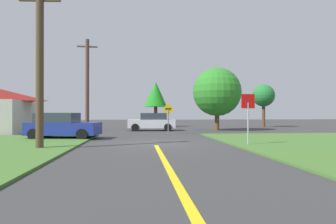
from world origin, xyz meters
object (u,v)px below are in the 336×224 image
object	(u,v)px
car_approaching_junction	(152,122)
utility_pole_mid	(87,84)
stop_sign	(248,110)
parked_car_near_building	(62,126)
direction_sign	(168,115)
utility_pole_near	(40,66)
oak_tree_right	(217,92)
pine_tree_center	(263,96)
oak_tree_left	(156,95)

from	to	relation	value
car_approaching_junction	utility_pole_mid	size ratio (longest dim) A/B	0.52
stop_sign	parked_car_near_building	size ratio (longest dim) A/B	0.56
car_approaching_junction	direction_sign	size ratio (longest dim) A/B	1.83
utility_pole_near	oak_tree_right	bearing A→B (deg)	49.30
parked_car_near_building	direction_sign	distance (m)	7.76
pine_tree_center	oak_tree_right	size ratio (longest dim) A/B	0.85
stop_sign	parked_car_near_building	xyz separation A→B (m)	(-10.01, 4.99, -0.95)
car_approaching_junction	utility_pole_mid	world-z (taller)	utility_pole_mid
utility_pole_mid	pine_tree_center	bearing A→B (deg)	16.60
oak_tree_right	direction_sign	bearing A→B (deg)	-137.04
car_approaching_junction	oak_tree_left	world-z (taller)	oak_tree_left
car_approaching_junction	direction_sign	world-z (taller)	direction_sign
direction_sign	oak_tree_right	bearing A→B (deg)	42.96
utility_pole_near	pine_tree_center	distance (m)	27.13
stop_sign	direction_sign	bearing A→B (deg)	-75.41
parked_car_near_building	utility_pole_mid	bearing A→B (deg)	97.47
car_approaching_junction	pine_tree_center	bearing A→B (deg)	-152.72
stop_sign	oak_tree_right	world-z (taller)	oak_tree_right
car_approaching_junction	parked_car_near_building	size ratio (longest dim) A/B	0.97
direction_sign	car_approaching_junction	bearing A→B (deg)	101.61
parked_car_near_building	oak_tree_right	size ratio (longest dim) A/B	0.77
parked_car_near_building	pine_tree_center	world-z (taller)	pine_tree_center
car_approaching_junction	utility_pole_mid	bearing A→B (deg)	0.93
stop_sign	pine_tree_center	size ratio (longest dim) A/B	0.51
pine_tree_center	utility_pole_near	bearing A→B (deg)	-133.81
utility_pole_near	utility_pole_mid	world-z (taller)	utility_pole_mid
direction_sign	pine_tree_center	xyz separation A→B (m)	(12.21, 10.77, 2.14)
direction_sign	pine_tree_center	size ratio (longest dim) A/B	0.48
utility_pole_mid	direction_sign	distance (m)	8.99
oak_tree_left	oak_tree_right	size ratio (longest dim) A/B	0.91
car_approaching_junction	utility_pole_near	bearing A→B (deg)	70.95
car_approaching_junction	oak_tree_left	size ratio (longest dim) A/B	0.82
stop_sign	utility_pole_near	xyz separation A→B (m)	(-9.63, -0.43, 1.92)
parked_car_near_building	oak_tree_right	distance (m)	14.74
stop_sign	oak_tree_left	xyz separation A→B (m)	(-3.30, 20.84, 2.05)
parked_car_near_building	direction_sign	bearing A→B (deg)	33.97
utility_pole_mid	oak_tree_right	size ratio (longest dim) A/B	1.42
stop_sign	pine_tree_center	bearing A→B (deg)	-121.03
utility_pole_mid	oak_tree_right	xyz separation A→B (m)	(11.93, -0.38, -0.66)
stop_sign	utility_pole_near	bearing A→B (deg)	-2.96
parked_car_near_building	oak_tree_left	size ratio (longest dim) A/B	0.84
oak_tree_left	oak_tree_right	distance (m)	9.39
direction_sign	oak_tree_left	xyz separation A→B (m)	(-0.24, 12.46, 2.33)
utility_pole_near	parked_car_near_building	bearing A→B (deg)	94.03
utility_pole_near	pine_tree_center	xyz separation A→B (m)	(18.78, 19.58, -0.06)
car_approaching_junction	oak_tree_left	distance (m)	8.21
direction_sign	oak_tree_left	bearing A→B (deg)	91.09
utility_pole_mid	utility_pole_near	bearing A→B (deg)	-88.73
oak_tree_left	utility_pole_near	bearing A→B (deg)	-106.58
car_approaching_junction	parked_car_near_building	xyz separation A→B (m)	(-5.95, -8.24, 0.00)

